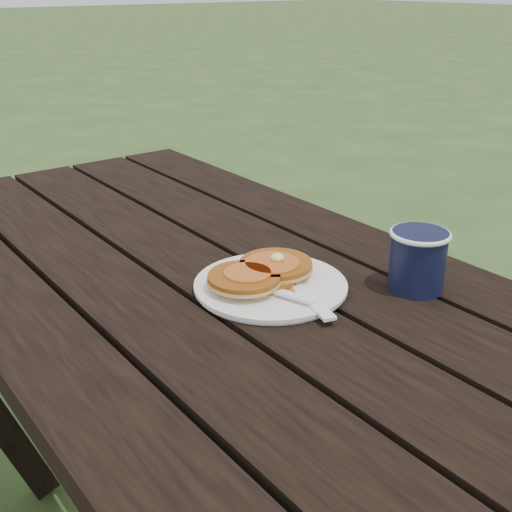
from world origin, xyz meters
TOP-DOWN VIEW (x-y plane):
  - picnic_table at (0.00, 0.00)m, footprint 1.36×1.80m
  - plate at (0.04, 0.01)m, footprint 0.30×0.30m
  - pancake_stack at (0.03, 0.03)m, footprint 0.18×0.12m
  - knife at (0.06, -0.05)m, footprint 0.07×0.18m
  - fork at (0.02, -0.04)m, footprint 0.08×0.16m
  - coffee_cup at (0.22, -0.12)m, footprint 0.09×0.09m

SIDE VIEW (x-z plane):
  - picnic_table at x=0.00m, z-range -0.01..0.74m
  - plate at x=0.04m, z-range 0.75..0.76m
  - knife at x=0.06m, z-range 0.76..0.76m
  - fork at x=0.02m, z-range 0.77..0.77m
  - pancake_stack at x=0.03m, z-range 0.76..0.79m
  - coffee_cup at x=0.22m, z-range 0.76..0.85m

